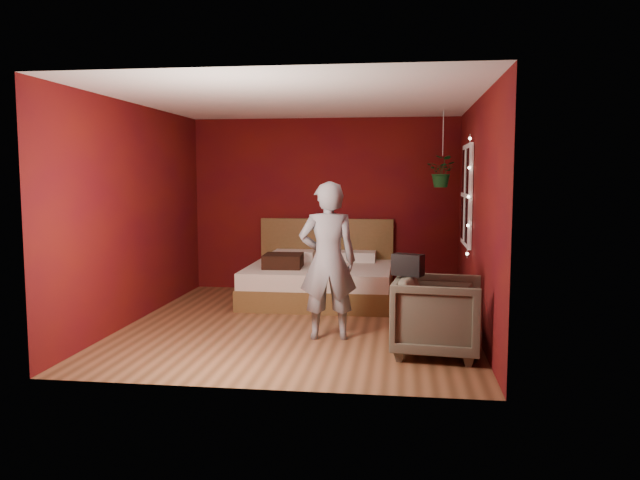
{
  "coord_description": "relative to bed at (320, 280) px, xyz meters",
  "views": [
    {
      "loc": [
        1.18,
        -7.1,
        1.76
      ],
      "look_at": [
        0.18,
        0.4,
        0.96
      ],
      "focal_mm": 35.0,
      "sensor_mm": 36.0,
      "label": 1
    }
  ],
  "objects": [
    {
      "name": "room_walls",
      "position": [
        -0.04,
        -1.44,
        1.39
      ],
      "size": [
        4.04,
        4.54,
        2.62
      ],
      "color": "#5B1109",
      "rests_on": "ground"
    },
    {
      "name": "floor",
      "position": [
        -0.04,
        -1.44,
        -0.29
      ],
      "size": [
        4.5,
        4.5,
        0.0
      ],
      "primitive_type": "plane",
      "color": "brown",
      "rests_on": "ground"
    },
    {
      "name": "person",
      "position": [
        0.35,
        -2.02,
        0.56
      ],
      "size": [
        0.67,
        0.5,
        1.69
      ],
      "primitive_type": "imported",
      "rotation": [
        0.0,
        0.0,
        3.31
      ],
      "color": "slate",
      "rests_on": "ground"
    },
    {
      "name": "armchair",
      "position": [
        1.49,
        -2.48,
        0.1
      ],
      "size": [
        0.93,
        0.91,
        0.77
      ],
      "primitive_type": "imported",
      "rotation": [
        0.0,
        0.0,
        1.46
      ],
      "color": "#5E5B4A",
      "rests_on": "ground"
    },
    {
      "name": "window",
      "position": [
        1.92,
        -0.54,
        1.21
      ],
      "size": [
        0.05,
        0.97,
        1.27
      ],
      "color": "white",
      "rests_on": "room_walls"
    },
    {
      "name": "throw_pillow",
      "position": [
        -0.47,
        -0.29,
        0.3
      ],
      "size": [
        0.54,
        0.54,
        0.18
      ],
      "primitive_type": "cube",
      "rotation": [
        0.0,
        0.0,
        0.05
      ],
      "color": "black",
      "rests_on": "bed"
    },
    {
      "name": "fairy_lights",
      "position": [
        1.9,
        -1.07,
        1.21
      ],
      "size": [
        0.04,
        0.04,
        1.45
      ],
      "color": "silver",
      "rests_on": "room_walls"
    },
    {
      "name": "handbag",
      "position": [
        1.19,
        -2.42,
        0.59
      ],
      "size": [
        0.33,
        0.25,
        0.21
      ],
      "primitive_type": "cube",
      "rotation": [
        0.0,
        0.0,
        -0.41
      ],
      "color": "black",
      "rests_on": "armchair"
    },
    {
      "name": "bed",
      "position": [
        0.0,
        0.0,
        0.0
      ],
      "size": [
        2.0,
        1.7,
        1.1
      ],
      "color": "brown",
      "rests_on": "ground"
    },
    {
      "name": "hanging_plant",
      "position": [
        1.65,
        -0.12,
        1.51
      ],
      "size": [
        0.48,
        0.45,
        1.01
      ],
      "color": "silver",
      "rests_on": "room_walls"
    }
  ]
}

